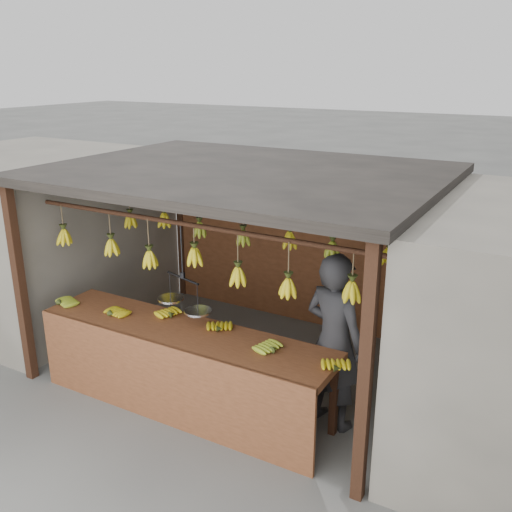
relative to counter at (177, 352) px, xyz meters
The scene contains 8 objects.
ground 1.41m from the counter, 87.18° to the left, with size 80.00×80.00×0.00m, color #5B5B57.
stall 2.01m from the counter, 87.78° to the left, with size 4.30×3.30×2.40m.
neighbor_left 3.77m from the counter, 160.89° to the left, with size 3.00×3.00×2.30m, color slate.
counter is the anchor object (origin of this frame).
hanging_bananas 1.53m from the counter, 87.40° to the left, with size 3.60×2.24×0.39m.
balance_scale 0.53m from the counter, 104.93° to the left, with size 0.71×0.39×0.89m.
vendor 1.59m from the counter, 23.42° to the left, with size 0.66×0.44×1.82m, color #262628.
bag_bundles 3.28m from the counter, 52.17° to the left, with size 0.08×0.26×1.26m.
Camera 1 is at (3.18, -5.35, 3.48)m, focal length 40.00 mm.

